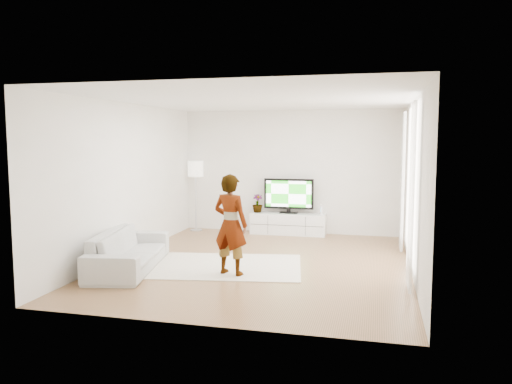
% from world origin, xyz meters
% --- Properties ---
extents(floor, '(6.00, 6.00, 0.00)m').
position_xyz_m(floor, '(0.00, 0.00, 0.00)').
color(floor, '#9B6D46').
rests_on(floor, ground).
extents(ceiling, '(6.00, 6.00, 0.00)m').
position_xyz_m(ceiling, '(0.00, 0.00, 2.80)').
color(ceiling, white).
rests_on(ceiling, wall_back).
extents(wall_left, '(0.02, 6.00, 2.80)m').
position_xyz_m(wall_left, '(-2.50, 0.00, 1.40)').
color(wall_left, white).
rests_on(wall_left, floor).
extents(wall_right, '(0.02, 6.00, 2.80)m').
position_xyz_m(wall_right, '(2.50, 0.00, 1.40)').
color(wall_right, white).
rests_on(wall_right, floor).
extents(wall_back, '(5.00, 0.02, 2.80)m').
position_xyz_m(wall_back, '(0.00, 3.00, 1.40)').
color(wall_back, white).
rests_on(wall_back, floor).
extents(wall_front, '(5.00, 0.02, 2.80)m').
position_xyz_m(wall_front, '(0.00, -3.00, 1.40)').
color(wall_front, white).
rests_on(wall_front, floor).
extents(window, '(0.01, 2.60, 2.50)m').
position_xyz_m(window, '(2.48, 0.30, 1.45)').
color(window, white).
rests_on(window, wall_right).
extents(curtain_near, '(0.04, 0.70, 2.60)m').
position_xyz_m(curtain_near, '(2.40, -1.00, 1.35)').
color(curtain_near, white).
rests_on(curtain_near, floor).
extents(curtain_far, '(0.04, 0.70, 2.60)m').
position_xyz_m(curtain_far, '(2.40, 1.60, 1.35)').
color(curtain_far, white).
rests_on(curtain_far, floor).
extents(media_console, '(1.70, 0.48, 0.48)m').
position_xyz_m(media_console, '(-0.01, 2.76, 0.24)').
color(media_console, white).
rests_on(media_console, floor).
extents(television, '(1.12, 0.22, 0.78)m').
position_xyz_m(television, '(-0.01, 2.79, 0.90)').
color(television, black).
rests_on(television, media_console).
extents(game_console, '(0.07, 0.16, 0.20)m').
position_xyz_m(game_console, '(0.74, 2.76, 0.58)').
color(game_console, white).
rests_on(game_console, media_console).
extents(potted_plant, '(0.30, 0.30, 0.41)m').
position_xyz_m(potted_plant, '(-0.73, 2.77, 0.68)').
color(potted_plant, '#3F7238').
rests_on(potted_plant, media_console).
extents(rug, '(2.77, 2.18, 0.01)m').
position_xyz_m(rug, '(-0.52, -0.35, 0.01)').
color(rug, beige).
rests_on(rug, floor).
extents(player, '(0.66, 0.52, 1.59)m').
position_xyz_m(player, '(-0.29, -0.83, 0.81)').
color(player, '#334772').
rests_on(player, rug).
extents(sofa, '(1.27, 2.32, 0.64)m').
position_xyz_m(sofa, '(-2.03, -0.89, 0.32)').
color(sofa, '#B8B8B3').
rests_on(sofa, floor).
extents(floor_lamp, '(0.36, 0.36, 1.64)m').
position_xyz_m(floor_lamp, '(-2.20, 2.70, 1.39)').
color(floor_lamp, silver).
rests_on(floor_lamp, floor).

